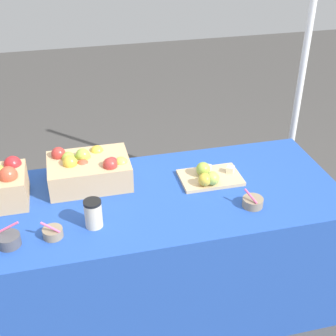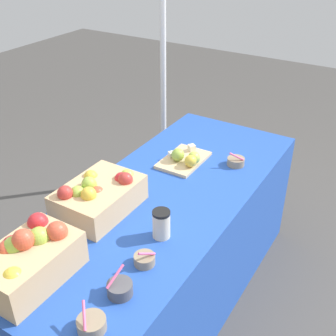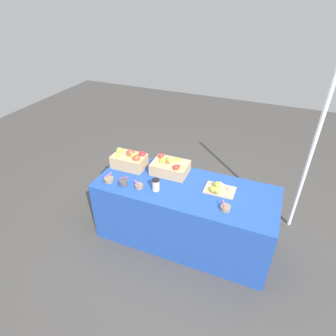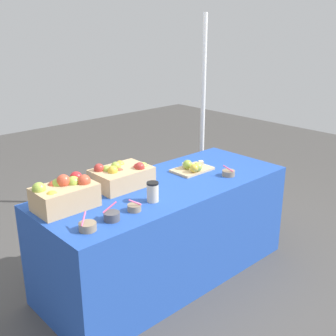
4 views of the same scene
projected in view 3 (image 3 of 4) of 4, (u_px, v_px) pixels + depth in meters
ground_plane at (183, 237)px, 3.34m from camera, size 10.00×10.00×0.00m
table at (184, 213)px, 3.14m from camera, size 1.90×0.76×0.74m
apple_crate_left at (129, 159)px, 3.22m from camera, size 0.37×0.24×0.21m
apple_crate_middle at (170, 167)px, 3.12m from camera, size 0.39×0.28×0.18m
cutting_board_front at (218, 189)px, 2.86m from camera, size 0.31×0.21×0.09m
sample_bowl_near at (226, 208)px, 2.63m from camera, size 0.10×0.10×0.09m
sample_bowl_mid at (123, 182)px, 2.96m from camera, size 0.10×0.10×0.10m
sample_bowl_far at (109, 180)px, 3.00m from camera, size 0.10×0.10×0.10m
sample_bowl_extra at (139, 186)px, 2.91m from camera, size 0.09×0.09×0.09m
coffee_cup at (156, 185)px, 2.86m from camera, size 0.08×0.08×0.13m
tent_pole at (310, 158)px, 2.99m from camera, size 0.04×0.04×1.92m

